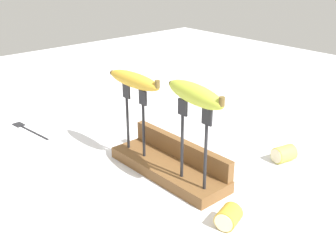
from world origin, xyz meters
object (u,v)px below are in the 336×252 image
Objects in this scene: banana_chunk_near at (284,154)px; banana_chunk_far at (228,217)px; fork_fallen_near at (27,128)px; banana_raised_left at (134,80)px; banana_raised_right at (195,94)px; fork_stand_right at (194,137)px; fork_stand_left at (135,114)px.

banana_chunk_near is 1.10× the size of banana_chunk_far.
banana_chunk_far is (0.74, 0.09, 0.02)m from fork_fallen_near.
banana_chunk_far is (0.34, -0.03, -0.20)m from banana_raised_left.
banana_raised_right reaches higher than banana_raised_left.
fork_stand_left is at bearing 180.00° from fork_stand_right.
fork_stand_left is 0.36m from banana_chunk_far.
fork_stand_right is 1.02× the size of banana_raised_right.
banana_raised_left is 3.19× the size of banana_chunk_far.
banana_raised_left is 1.00× the size of banana_raised_right.
banana_raised_left is 1.01× the size of fork_fallen_near.
banana_chunk_far is at bearing -13.96° from banana_raised_right.
banana_raised_right is 0.26m from banana_chunk_far.
fork_stand_left is 0.40m from banana_chunk_near.
fork_fallen_near is 2.88× the size of banana_chunk_near.
banana_raised_right is 0.36m from banana_chunk_near.
fork_stand_right is 3.24× the size of banana_chunk_far.
fork_fallen_near is (-0.39, -0.13, -0.22)m from banana_raised_left.
banana_chunk_far is (0.13, -0.03, -0.12)m from fork_stand_right.
fork_stand_right is 1.02× the size of banana_raised_left.
banana_raised_left is 2.90× the size of banana_chunk_near.
banana_raised_right is at bearing 166.04° from banana_chunk_far.
banana_chunk_far is at bearing -75.10° from banana_chunk_near.
fork_fallen_near is 0.74m from banana_chunk_far.
fork_stand_left is 3.00× the size of banana_chunk_far.
fork_stand_right is 0.63m from fork_fallen_near.
banana_raised_left is 0.43m from banana_chunk_near.
banana_raised_right reaches higher than fork_stand_left.
banana_raised_left is 0.40m from banana_chunk_far.
fork_stand_right reaches higher than banana_chunk_near.
fork_stand_left is 0.94× the size of banana_raised_left.
banana_raised_left is at bearing -180.00° from banana_raised_right.
fork_fallen_near is at bearing -168.21° from banana_raised_right.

